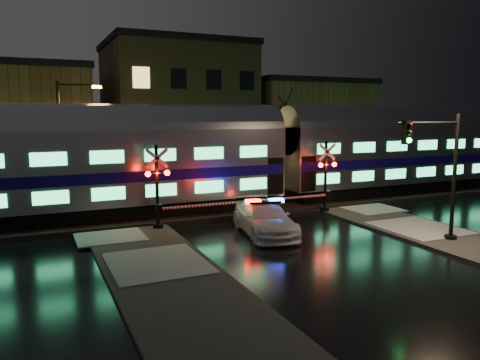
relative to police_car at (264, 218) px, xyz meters
name	(u,v)px	position (x,y,z in m)	size (l,w,h in m)	color
ground	(272,230)	(0.67, 0.46, -0.76)	(120.00, 120.00, 0.00)	black
ballast	(232,209)	(0.67, 5.46, -0.64)	(90.00, 4.20, 0.24)	black
sidewalk_left	(181,293)	(-5.83, -5.54, -0.70)	(4.00, 20.00, 0.12)	#2D2D2D
sidewalk_right	(471,245)	(7.17, -5.54, -0.70)	(4.00, 20.00, 0.12)	#2D2D2D
building_mid	(176,112)	(2.67, 22.96, 4.99)	(12.00, 11.00, 11.50)	brown
building_right	(300,127)	(15.67, 22.46, 3.49)	(12.00, 10.00, 8.50)	brown
train	(280,152)	(3.84, 5.46, 2.62)	(51.00, 3.12, 5.92)	black
police_car	(264,218)	(0.00, 0.00, 0.00)	(2.94, 5.48, 1.68)	white
crossing_signal_right	(321,184)	(5.03, 2.77, 0.95)	(5.84, 0.66, 4.13)	black
crossing_signal_left	(165,195)	(-4.04, 2.77, 0.97)	(5.90, 0.66, 4.18)	black
traffic_light	(440,176)	(6.11, -4.61, 2.25)	(3.66, 0.68, 5.66)	black
streetlight	(65,137)	(-8.03, 9.46, 3.55)	(2.50, 0.26, 7.47)	black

